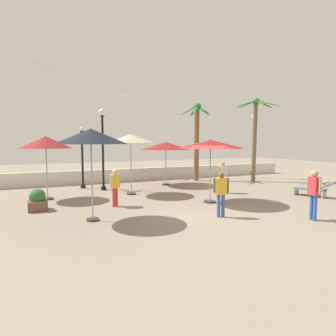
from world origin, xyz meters
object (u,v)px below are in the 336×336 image
patio_umbrella_0 (91,137)px  patio_umbrella_3 (211,145)px  guest_0 (314,190)px  seagull_0 (41,64)px  palm_tree_0 (255,130)px  palm_tree_1 (197,134)px  lamp_post_2 (103,140)px  lamp_post_1 (254,136)px  seagull_1 (124,96)px  patio_umbrella_2 (46,143)px  guest_1 (115,184)px  guest_3 (221,190)px  patio_umbrella_5 (166,146)px  lounge_chair_0 (315,189)px  patio_umbrella_4 (131,139)px  guest_2 (222,174)px  planter (38,201)px  lamp_post_0 (82,156)px

patio_umbrella_0 → patio_umbrella_3: bearing=9.6°
guest_0 → seagull_0: 15.22m
palm_tree_0 → palm_tree_1: size_ratio=1.05×
palm_tree_1 → lamp_post_2: 6.79m
palm_tree_1 → lamp_post_1: 4.44m
lamp_post_1 → seagull_1: bearing=155.0°
patio_umbrella_3 → seagull_1: bearing=95.0°
patio_umbrella_2 → guest_1: size_ratio=1.91×
guest_0 → guest_3: (-2.61, 1.66, -0.07)m
patio_umbrella_5 → lounge_chair_0: patio_umbrella_5 is taller
seagull_1 → lounge_chair_0: bearing=-60.4°
patio_umbrella_3 → patio_umbrella_4: (-2.52, 3.34, 0.26)m
palm_tree_1 → guest_2: palm_tree_1 is taller
patio_umbrella_4 → guest_0: size_ratio=1.79×
palm_tree_0 → planter: size_ratio=6.42×
palm_tree_1 → guest_3: (-4.15, -8.89, -2.19)m
lamp_post_1 → guest_3: (-8.55, -8.32, -2.07)m
patio_umbrella_4 → guest_1: (-1.44, -2.38, -1.86)m
patio_umbrella_4 → lamp_post_2: bearing=117.2°
lamp_post_2 → guest_2: (5.39, -3.44, -1.77)m
patio_umbrella_2 → lounge_chair_0: bearing=-21.7°
lamp_post_2 → seagull_1: 6.22m
lounge_chair_0 → seagull_1: size_ratio=2.38×
guest_1 → guest_3: 4.39m
patio_umbrella_2 → palm_tree_0: bearing=4.1°
seagull_0 → planter: bearing=-95.0°
patio_umbrella_5 → guest_3: (-1.39, -7.83, -1.40)m
palm_tree_1 → lounge_chair_0: 8.35m
guest_3 → planter: size_ratio=1.90×
patio_umbrella_3 → lamp_post_0: 7.80m
patio_umbrella_0 → palm_tree_1: palm_tree_1 is taller
palm_tree_0 → patio_umbrella_0: bearing=-154.6°
patio_umbrella_0 → guest_0: patio_umbrella_0 is taller
patio_umbrella_2 → guest_3: (5.40, -5.99, -1.63)m
guest_0 → seagull_1: bearing=100.1°
lamp_post_0 → seagull_1: (3.54, 3.56, 4.00)m
lamp_post_2 → seagull_1: (2.62, 4.72, 3.08)m
patio_umbrella_0 → guest_2: bearing=20.6°
lounge_chair_0 → guest_1: guest_1 is taller
patio_umbrella_0 → seagull_0: size_ratio=2.96×
lamp_post_1 → planter: 15.35m
patio_umbrella_4 → lamp_post_2: (-0.97, 1.89, -0.03)m
patio_umbrella_4 → lamp_post_0: size_ratio=0.88×
palm_tree_1 → planter: 11.59m
patio_umbrella_5 → lamp_post_2: 3.91m
patio_umbrella_4 → guest_0: 8.54m
patio_umbrella_5 → palm_tree_0: size_ratio=0.55×
lamp_post_0 → lamp_post_1: bearing=-1.7°
palm_tree_0 → lounge_chair_0: (-1.06, -5.59, -3.02)m
palm_tree_1 → patio_umbrella_5: bearing=-159.0°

